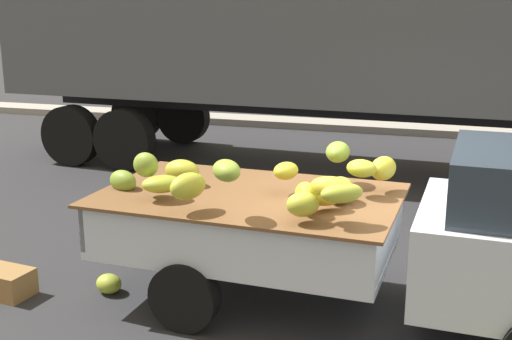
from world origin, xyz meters
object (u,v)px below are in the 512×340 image
(pickup_truck, at_px, (461,237))
(produce_crate, at_px, (6,282))
(semi_trailer, at_px, (342,22))
(fallen_banana_bunch_near_tailgate, at_px, (109,284))

(pickup_truck, xyz_separation_m, produce_crate, (-4.33, -0.54, -0.76))
(semi_trailer, bearing_deg, fallen_banana_bunch_near_tailgate, -101.29)
(pickup_truck, relative_size, fallen_banana_bunch_near_tailgate, 18.16)
(pickup_truck, relative_size, produce_crate, 9.82)
(fallen_banana_bunch_near_tailgate, distance_m, produce_crate, 1.03)
(semi_trailer, xyz_separation_m, fallen_banana_bunch_near_tailgate, (-1.38, -5.64, -2.44))
(semi_trailer, distance_m, fallen_banana_bunch_near_tailgate, 6.30)
(pickup_truck, height_order, produce_crate, pickup_truck)
(fallen_banana_bunch_near_tailgate, xyz_separation_m, produce_crate, (-0.97, -0.34, 0.04))
(pickup_truck, xyz_separation_m, fallen_banana_bunch_near_tailgate, (-3.36, -0.19, -0.79))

